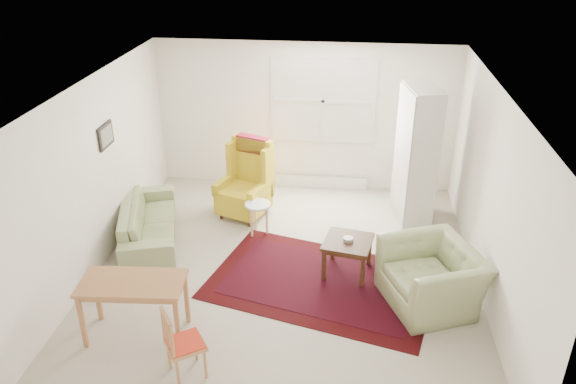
# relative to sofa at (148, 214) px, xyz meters

# --- Properties ---
(room) EXTENTS (5.04, 5.54, 2.51)m
(room) POSITION_rel_sofa_xyz_m (2.12, -0.45, 0.87)
(room) COLOR #BAB09F
(room) RESTS_ON ground
(rug) EXTENTS (3.19, 2.47, 0.03)m
(rug) POSITION_rel_sofa_xyz_m (2.60, -0.85, -0.37)
(rug) COLOR black
(rug) RESTS_ON ground
(sofa) EXTENTS (1.28, 2.05, 0.77)m
(sofa) POSITION_rel_sofa_xyz_m (0.00, 0.00, 0.00)
(sofa) COLOR #8F9C68
(sofa) RESTS_ON ground
(armchair) EXTENTS (1.36, 1.44, 0.89)m
(armchair) POSITION_rel_sofa_xyz_m (3.93, -1.09, 0.06)
(armchair) COLOR #8F9C68
(armchair) RESTS_ON ground
(wingback_chair) EXTENTS (0.93, 0.96, 1.24)m
(wingback_chair) POSITION_rel_sofa_xyz_m (1.26, 0.83, 0.23)
(wingback_chair) COLOR gold
(wingback_chair) RESTS_ON ground
(coffee_table) EXTENTS (0.71, 0.71, 0.50)m
(coffee_table) POSITION_rel_sofa_xyz_m (2.91, -0.56, -0.14)
(coffee_table) COLOR #3B2112
(coffee_table) RESTS_ON ground
(stool) EXTENTS (0.40, 0.40, 0.51)m
(stool) POSITION_rel_sofa_xyz_m (1.57, 0.30, -0.13)
(stool) COLOR white
(stool) RESTS_ON ground
(cabinet) EXTENTS (0.60, 0.91, 2.12)m
(cabinet) POSITION_rel_sofa_xyz_m (3.88, 1.06, 0.67)
(cabinet) COLOR silver
(cabinet) RESTS_ON ground
(desk) EXTENTS (1.18, 0.65, 0.72)m
(desk) POSITION_rel_sofa_xyz_m (0.59, -2.08, -0.03)
(desk) COLOR #AE7646
(desk) RESTS_ON ground
(desk_chair) EXTENTS (0.50, 0.50, 0.82)m
(desk_chair) POSITION_rel_sofa_xyz_m (1.31, -2.61, 0.03)
(desk_chair) COLOR #AE7646
(desk_chair) RESTS_ON ground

